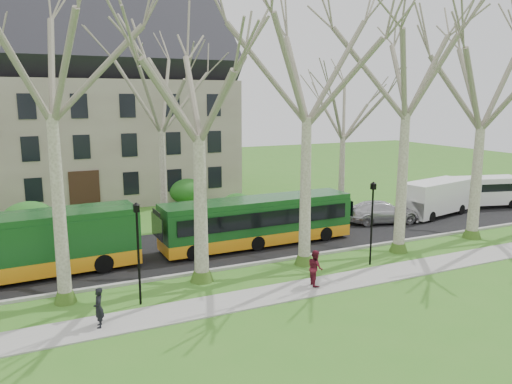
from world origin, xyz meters
The scene contains 16 objects.
ground centered at (0.00, 0.00, 0.00)m, with size 120.00×120.00×0.00m, color #397621.
sidewalk centered at (0.00, -2.50, 0.03)m, with size 70.00×2.00×0.06m, color gray.
road centered at (0.00, 5.50, 0.03)m, with size 80.00×8.00×0.06m, color black.
curb centered at (0.00, 1.50, 0.07)m, with size 80.00×0.25×0.14m, color #A5A39E.
building centered at (-6.00, 24.00, 8.07)m, with size 26.50×12.20×16.00m.
tree_row_verge centered at (0.00, 0.30, 7.00)m, with size 49.00×7.00×14.00m.
tree_row_far centered at (-1.33, 11.00, 6.00)m, with size 33.00×7.00×12.00m.
lamp_row centered at (0.00, -1.00, 2.57)m, with size 36.22×0.22×4.30m.
hedges centered at (-4.67, 14.00, 1.00)m, with size 30.60×8.60×2.00m.
bus_lead centered at (-11.33, 4.45, 1.65)m, with size 12.71×2.65×3.18m, color #14481B, non-canonical shape.
bus_follow centered at (2.16, 4.60, 1.50)m, with size 11.48×2.39×2.87m, color #14481B, non-canonical shape.
sedan centered at (12.26, 5.73, 0.81)m, with size 2.09×5.14×1.49m, color #B2B2B7.
van_a centered at (17.11, 5.74, 1.35)m, with size 5.90×2.15×2.58m, color white, non-canonical shape.
van_b centered at (22.92, 6.31, 1.25)m, with size 5.48×1.99×2.39m, color white, non-canonical shape.
pedestrian_a centered at (-7.89, -2.59, 0.83)m, with size 0.56×0.37×1.54m, color black.
pedestrian_b centered at (1.77, -2.39, 0.89)m, with size 0.81×0.63×1.67m, color #5A1422.
Camera 1 is at (-10.03, -21.03, 8.59)m, focal length 35.00 mm.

